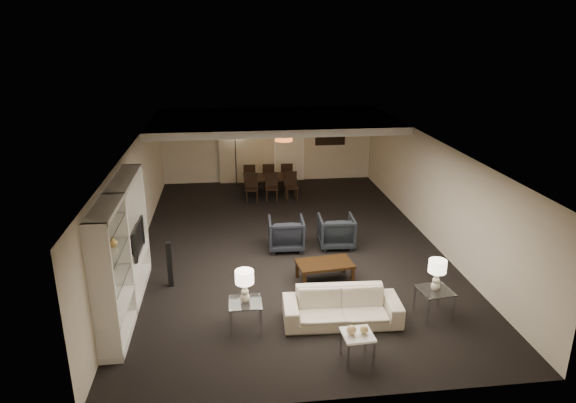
% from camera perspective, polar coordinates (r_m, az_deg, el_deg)
% --- Properties ---
extents(floor, '(11.00, 11.00, 0.00)m').
position_cam_1_polar(floor, '(12.47, 0.00, -4.79)').
color(floor, black).
rests_on(floor, ground).
extents(ceiling, '(7.00, 11.00, 0.02)m').
position_cam_1_polar(ceiling, '(11.69, 0.00, 6.51)').
color(ceiling, silver).
rests_on(ceiling, ground).
extents(wall_back, '(7.00, 0.02, 2.50)m').
position_cam_1_polar(wall_back, '(17.30, -2.22, 6.32)').
color(wall_back, '#C0B29B').
rests_on(wall_back, ground).
extents(wall_front, '(7.00, 0.02, 2.50)m').
position_cam_1_polar(wall_front, '(7.07, 5.55, -13.25)').
color(wall_front, '#C0B29B').
rests_on(wall_front, ground).
extents(wall_left, '(0.02, 11.00, 2.50)m').
position_cam_1_polar(wall_left, '(12.13, -16.65, 0.02)').
color(wall_left, '#C0B29B').
rests_on(wall_left, ground).
extents(wall_right, '(0.02, 11.00, 2.50)m').
position_cam_1_polar(wall_right, '(12.90, 15.63, 1.24)').
color(wall_right, '#C0B29B').
rests_on(wall_right, ground).
extents(ceiling_soffit, '(7.00, 4.00, 0.20)m').
position_cam_1_polar(ceiling_soffit, '(15.13, -1.63, 8.95)').
color(ceiling_soffit, silver).
rests_on(ceiling_soffit, ceiling).
extents(curtains, '(1.50, 0.12, 2.40)m').
position_cam_1_polar(curtains, '(17.19, -5.20, 6.00)').
color(curtains, beige).
rests_on(curtains, wall_back).
extents(door, '(0.90, 0.05, 2.10)m').
position_cam_1_polar(door, '(17.39, 0.11, 5.72)').
color(door, silver).
rests_on(door, wall_back).
extents(painting, '(0.95, 0.04, 0.65)m').
position_cam_1_polar(painting, '(17.50, 4.71, 7.42)').
color(painting, '#142D38').
rests_on(painting, wall_back).
extents(media_unit, '(0.38, 3.40, 2.35)m').
position_cam_1_polar(media_unit, '(9.73, -17.86, -5.26)').
color(media_unit, white).
rests_on(media_unit, wall_left).
extents(pendant_light, '(0.52, 0.52, 0.24)m').
position_cam_1_polar(pendant_light, '(15.25, -0.48, 7.20)').
color(pendant_light, '#D8591E').
rests_on(pendant_light, ceiling_soffit).
extents(sofa, '(2.10, 0.91, 0.60)m').
position_cam_1_polar(sofa, '(9.31, 5.99, -11.58)').
color(sofa, beige).
rests_on(sofa, floor).
extents(coffee_table, '(1.20, 0.78, 0.41)m').
position_cam_1_polar(coffee_table, '(10.73, 4.09, -7.76)').
color(coffee_table, black).
rests_on(coffee_table, floor).
extents(armchair_left, '(0.86, 0.88, 0.77)m').
position_cam_1_polar(armchair_left, '(12.10, -0.21, -3.58)').
color(armchair_left, black).
rests_on(armchair_left, floor).
extents(armchair_right, '(0.86, 0.88, 0.77)m').
position_cam_1_polar(armchair_right, '(12.28, 5.37, -3.31)').
color(armchair_right, black).
rests_on(armchair_right, floor).
extents(side_table_left, '(0.57, 0.57, 0.53)m').
position_cam_1_polar(side_table_left, '(9.13, -4.73, -12.46)').
color(side_table_left, silver).
rests_on(side_table_left, floor).
extents(side_table_right, '(0.64, 0.64, 0.53)m').
position_cam_1_polar(side_table_right, '(9.82, 15.89, -10.78)').
color(side_table_right, white).
rests_on(side_table_right, floor).
extents(table_lamp_left, '(0.35, 0.35, 0.58)m').
position_cam_1_polar(table_lamp_left, '(8.85, -4.83, -9.38)').
color(table_lamp_left, white).
rests_on(table_lamp_left, side_table_left).
extents(table_lamp_right, '(0.35, 0.35, 0.58)m').
position_cam_1_polar(table_lamp_right, '(9.56, 16.18, -7.87)').
color(table_lamp_right, beige).
rests_on(table_lamp_right, side_table_right).
extents(marble_table, '(0.50, 0.50, 0.47)m').
position_cam_1_polar(marble_table, '(8.44, 7.67, -15.68)').
color(marble_table, silver).
rests_on(marble_table, floor).
extents(gold_gourd_a, '(0.15, 0.15, 0.15)m').
position_cam_1_polar(gold_gourd_a, '(8.25, 7.08, -13.97)').
color(gold_gourd_a, '#EBBF7C').
rests_on(gold_gourd_a, marble_table).
extents(gold_gourd_b, '(0.13, 0.13, 0.13)m').
position_cam_1_polar(gold_gourd_b, '(8.30, 8.45, -13.89)').
color(gold_gourd_b, '#E1C277').
rests_on(gold_gourd_b, marble_table).
extents(television, '(1.04, 0.14, 0.60)m').
position_cam_1_polar(television, '(10.56, -16.81, -3.98)').
color(television, black).
rests_on(television, media_unit).
extents(vase_blue, '(0.15, 0.15, 0.16)m').
position_cam_1_polar(vase_blue, '(8.65, -19.27, -8.79)').
color(vase_blue, '#24449C').
rests_on(vase_blue, media_unit).
extents(vase_amber, '(0.16, 0.16, 0.17)m').
position_cam_1_polar(vase_amber, '(8.94, -18.90, -4.27)').
color(vase_amber, gold).
rests_on(vase_amber, media_unit).
extents(floor_speaker, '(0.11, 0.11, 0.95)m').
position_cam_1_polar(floor_speaker, '(10.64, -13.02, -6.83)').
color(floor_speaker, black).
rests_on(floor_speaker, floor).
extents(dining_table, '(1.65, 0.94, 0.58)m').
position_cam_1_polar(dining_table, '(16.06, -2.02, 1.78)').
color(dining_table, black).
rests_on(dining_table, floor).
extents(chair_nl, '(0.41, 0.41, 0.86)m').
position_cam_1_polar(chair_nl, '(15.36, -4.05, 1.49)').
color(chair_nl, black).
rests_on(chair_nl, floor).
extents(chair_nm, '(0.42, 0.42, 0.86)m').
position_cam_1_polar(chair_nm, '(15.40, -1.82, 1.57)').
color(chair_nm, black).
rests_on(chair_nm, floor).
extents(chair_nr, '(0.42, 0.42, 0.86)m').
position_cam_1_polar(chair_nr, '(15.46, 0.40, 1.65)').
color(chair_nr, black).
rests_on(chair_nr, floor).
extents(chair_fl, '(0.41, 0.41, 0.86)m').
position_cam_1_polar(chair_fl, '(16.61, -4.29, 2.81)').
color(chair_fl, black).
rests_on(chair_fl, floor).
extents(chair_fm, '(0.40, 0.40, 0.86)m').
position_cam_1_polar(chair_fm, '(16.64, -2.23, 2.89)').
color(chair_fm, black).
rests_on(chair_fm, floor).
extents(chair_fr, '(0.42, 0.42, 0.86)m').
position_cam_1_polar(chair_fr, '(16.70, -0.17, 2.96)').
color(chair_fr, black).
rests_on(chair_fr, floor).
extents(floor_lamp, '(0.29, 0.29, 1.84)m').
position_cam_1_polar(floor_lamp, '(17.03, -5.84, 4.89)').
color(floor_lamp, black).
rests_on(floor_lamp, floor).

